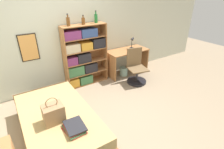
% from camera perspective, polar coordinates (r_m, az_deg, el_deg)
% --- Properties ---
extents(ground_plane, '(14.00, 14.00, 0.00)m').
position_cam_1_polar(ground_plane, '(3.55, -6.35, -14.47)').
color(ground_plane, gray).
extents(wall_back, '(10.00, 0.09, 2.60)m').
position_cam_1_polar(wall_back, '(4.35, -17.36, 11.83)').
color(wall_back, beige).
rests_on(wall_back, ground_plane).
extents(bed, '(1.12, 2.01, 0.44)m').
position_cam_1_polar(bed, '(3.27, -17.15, -14.88)').
color(bed, '#A36B3D').
rests_on(bed, ground_plane).
extents(handbag, '(0.30, 0.26, 0.44)m').
position_cam_1_polar(handbag, '(2.89, -18.59, -11.89)').
color(handbag, '#93704C').
rests_on(handbag, bed).
extents(book_stack_on_bed, '(0.32, 0.38, 0.08)m').
position_cam_1_polar(book_stack_on_bed, '(2.73, -12.17, -16.55)').
color(book_stack_on_bed, '#B2382D').
rests_on(book_stack_on_bed, bed).
extents(bookcase, '(1.10, 0.32, 1.54)m').
position_cam_1_polar(bookcase, '(4.46, -9.56, 5.90)').
color(bookcase, '#A36B3D').
rests_on(bookcase, ground_plane).
extents(bottle_green, '(0.08, 0.08, 0.26)m').
position_cam_1_polar(bottle_green, '(4.15, -14.15, 16.48)').
color(bottle_green, brown).
rests_on(bottle_green, bookcase).
extents(bottle_brown, '(0.08, 0.08, 0.21)m').
position_cam_1_polar(bottle_brown, '(4.27, -9.35, 16.91)').
color(bottle_brown, brown).
rests_on(bottle_brown, bookcase).
extents(bottle_clear, '(0.08, 0.08, 0.29)m').
position_cam_1_polar(bottle_clear, '(4.44, -5.27, 17.86)').
color(bottle_clear, '#1E6B2D').
rests_on(bottle_clear, bookcase).
extents(desk, '(1.19, 0.58, 0.73)m').
position_cam_1_polar(desk, '(5.08, 4.95, 5.63)').
color(desk, '#A36B3D').
rests_on(desk, ground_plane).
extents(desk_lamp, '(0.16, 0.11, 0.36)m').
position_cam_1_polar(desk_lamp, '(5.12, 6.74, 11.03)').
color(desk_lamp, black).
rests_on(desk_lamp, desk).
extents(desk_chair, '(0.56, 0.56, 0.91)m').
position_cam_1_polar(desk_chair, '(4.73, 7.88, 0.72)').
color(desk_chair, black).
rests_on(desk_chair, ground_plane).
extents(waste_bin, '(0.23, 0.23, 0.25)m').
position_cam_1_polar(waste_bin, '(5.11, 3.83, 1.10)').
color(waste_bin, '#99C1B2').
rests_on(waste_bin, ground_plane).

